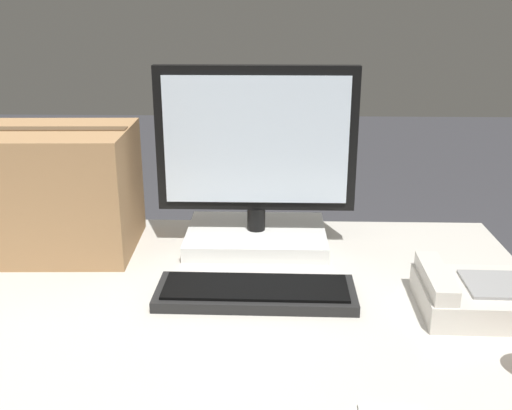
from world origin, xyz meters
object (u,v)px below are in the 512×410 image
monitor (256,178)px  keyboard (256,291)px  desk_phone (471,295)px  cardboard_box (55,190)px

monitor → keyboard: monitor is taller
monitor → keyboard: bearing=-88.6°
monitor → desk_phone: size_ratio=2.22×
monitor → desk_phone: (0.43, -0.32, -0.14)m
monitor → desk_phone: bearing=-37.2°
monitor → desk_phone: monitor is taller
monitor → cardboard_box: (-0.48, -0.04, -0.02)m
keyboard → cardboard_box: 0.56m
desk_phone → cardboard_box: bearing=163.7°
keyboard → cardboard_box: size_ratio=1.08×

